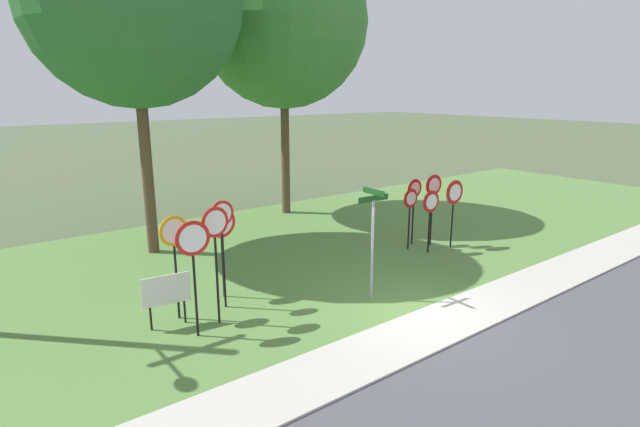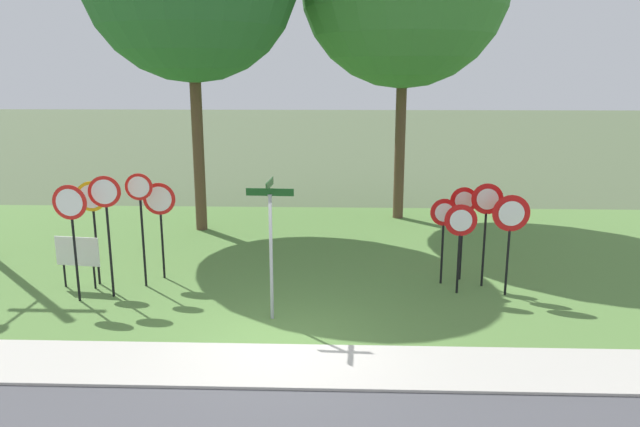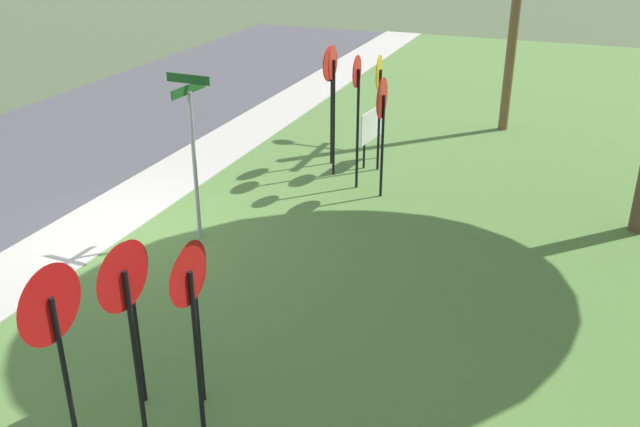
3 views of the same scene
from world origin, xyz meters
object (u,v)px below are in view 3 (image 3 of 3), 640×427
at_px(yield_sign_near_right, 53,321).
at_px(stop_sign_far_center, 379,88).
at_px(yield_sign_near_left, 126,301).
at_px(yield_sign_far_right, 190,301).
at_px(stop_sign_far_left, 333,83).
at_px(yield_sign_far_left, 128,286).
at_px(stop_sign_near_left, 382,111).
at_px(yield_sign_center, 192,287).
at_px(street_name_post, 193,144).
at_px(stop_sign_far_right, 357,95).
at_px(notice_board, 372,128).
at_px(stop_sign_near_right, 331,79).

bearing_deg(yield_sign_near_right, stop_sign_far_center, -179.62).
height_order(yield_sign_near_left, yield_sign_far_right, yield_sign_near_left).
bearing_deg(stop_sign_far_center, stop_sign_far_left, -58.51).
bearing_deg(yield_sign_far_left, stop_sign_near_left, 177.12).
bearing_deg(stop_sign_near_left, yield_sign_center, -3.53).
bearing_deg(street_name_post, yield_sign_far_right, 32.98).
bearing_deg(street_name_post, stop_sign_far_left, 166.36).
xyz_separation_m(stop_sign_near_left, stop_sign_far_right, (-0.27, -0.60, 0.19)).
bearing_deg(stop_sign_near_left, notice_board, -159.97).
bearing_deg(notice_board, stop_sign_far_left, -22.12).
distance_m(stop_sign_near_right, yield_sign_near_left, 9.35).
bearing_deg(notice_board, yield_sign_center, 11.24).
xyz_separation_m(yield_sign_near_right, notice_board, (-10.02, 0.16, -0.92)).
height_order(yield_sign_near_left, street_name_post, street_name_post).
bearing_deg(yield_sign_near_right, yield_sign_near_left, 128.04).
distance_m(stop_sign_far_center, notice_board, 1.10).
bearing_deg(yield_sign_near_left, stop_sign_near_left, -176.68).
height_order(yield_sign_near_right, street_name_post, street_name_post).
height_order(stop_sign_far_left, stop_sign_far_center, stop_sign_far_left).
bearing_deg(yield_sign_far_right, yield_sign_near_left, -42.03).
height_order(stop_sign_far_right, street_name_post, street_name_post).
height_order(stop_sign_far_left, street_name_post, street_name_post).
bearing_deg(stop_sign_far_right, yield_sign_far_left, -6.20).
distance_m(stop_sign_near_left, stop_sign_far_center, 1.53).
relative_size(stop_sign_far_right, street_name_post, 0.94).
bearing_deg(notice_board, yield_sign_near_right, 6.53).
distance_m(stop_sign_near_left, yield_sign_near_left, 7.81).
bearing_deg(yield_sign_far_right, stop_sign_far_center, -171.92).
height_order(stop_sign_near_right, notice_board, stop_sign_near_right).
xyz_separation_m(stop_sign_far_right, yield_sign_far_left, (7.39, -0.22, -0.40)).
distance_m(stop_sign_near_right, yield_sign_far_left, 8.62).
relative_size(yield_sign_center, notice_board, 1.69).
height_order(yield_sign_near_left, notice_board, yield_sign_near_left).
height_order(stop_sign_far_center, notice_board, stop_sign_far_center).
bearing_deg(yield_sign_near_right, notice_board, -178.19).
bearing_deg(yield_sign_far_left, yield_sign_far_right, 79.13).
distance_m(stop_sign_near_left, stop_sign_far_left, 1.55).
bearing_deg(yield_sign_near_left, street_name_post, -150.78).
relative_size(stop_sign_far_left, stop_sign_far_right, 1.02).
height_order(stop_sign_near_right, stop_sign_far_left, stop_sign_far_left).
relative_size(stop_sign_near_left, yield_sign_center, 1.15).
height_order(stop_sign_near_left, street_name_post, street_name_post).
bearing_deg(stop_sign_near_right, street_name_post, -7.97).
bearing_deg(stop_sign_near_right, yield_sign_center, 12.25).
relative_size(stop_sign_near_right, yield_sign_far_right, 1.14).
height_order(stop_sign_near_left, yield_sign_center, stop_sign_near_left).
height_order(stop_sign_near_left, stop_sign_far_left, stop_sign_far_left).
bearing_deg(yield_sign_center, stop_sign_near_right, -169.52).
distance_m(yield_sign_near_left, yield_sign_far_right, 0.65).
relative_size(yield_sign_far_left, notice_board, 1.69).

